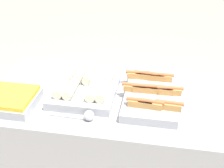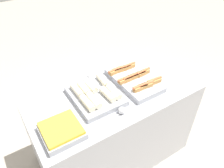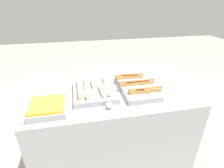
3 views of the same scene
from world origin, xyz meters
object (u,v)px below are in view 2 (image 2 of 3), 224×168
object	(u,v)px
tray_side_front	(61,131)
serving_spoon_near	(120,111)
serving_spoon_far	(89,77)
tray_hotdogs	(134,79)
tray_wraps	(95,94)

from	to	relation	value
tray_side_front	serving_spoon_near	size ratio (longest dim) A/B	1.09
serving_spoon_near	serving_spoon_far	distance (m)	0.51
tray_hotdogs	serving_spoon_far	distance (m)	0.41
tray_wraps	serving_spoon_far	bearing A→B (deg)	73.74
serving_spoon_near	tray_side_front	bearing A→B (deg)	172.70
tray_wraps	serving_spoon_near	distance (m)	0.27
tray_hotdogs	serving_spoon_far	size ratio (longest dim) A/B	2.04
serving_spoon_near	serving_spoon_far	size ratio (longest dim) A/B	0.98
tray_hotdogs	serving_spoon_near	size ratio (longest dim) A/B	2.08
tray_hotdogs	tray_wraps	world-z (taller)	tray_wraps
tray_wraps	serving_spoon_far	xyz separation A→B (m)	(0.07, 0.26, -0.02)
tray_wraps	tray_hotdogs	bearing A→B (deg)	0.59
serving_spoon_far	tray_side_front	bearing A→B (deg)	-134.74
tray_wraps	serving_spoon_near	size ratio (longest dim) A/B	1.76
serving_spoon_near	serving_spoon_far	world-z (taller)	same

